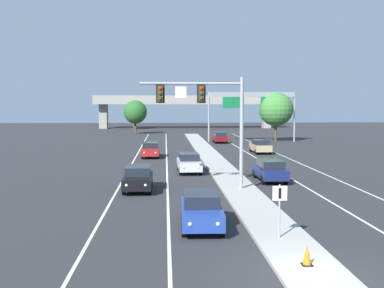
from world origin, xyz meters
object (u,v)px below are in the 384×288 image
at_px(car_oncoming_silver, 189,163).
at_px(highway_sign_gantry, 252,101).
at_px(overhead_signal_mast, 209,109).
at_px(car_receding_navy, 270,170).
at_px(tree_far_left_a, 134,113).
at_px(traffic_cone_median_nose, 307,255).
at_px(car_receding_tan, 260,146).
at_px(tree_far_left_b, 135,112).
at_px(car_oncoming_blue, 201,210).
at_px(car_receding_darkred, 220,137).
at_px(car_oncoming_black, 138,178).
at_px(median_sign_post, 280,203).
at_px(tree_far_right_c, 276,109).
at_px(car_oncoming_red, 151,150).

bearing_deg(car_oncoming_silver, highway_sign_gantry, 70.66).
xyz_separation_m(overhead_signal_mast, car_receding_navy, (4.82, 3.63, -4.49)).
bearing_deg(tree_far_left_a, car_oncoming_silver, -82.51).
distance_m(overhead_signal_mast, traffic_cone_median_nose, 15.69).
bearing_deg(car_receding_tan, traffic_cone_median_nose, -99.16).
bearing_deg(tree_far_left_b, car_oncoming_blue, -83.95).
bearing_deg(car_receding_darkred, car_oncoming_silver, -101.46).
bearing_deg(car_oncoming_black, tree_far_left_a, 93.98).
relative_size(median_sign_post, tree_far_left_a, 0.39).
height_order(car_oncoming_blue, car_receding_navy, same).
distance_m(median_sign_post, tree_far_left_b, 71.82).
height_order(car_oncoming_blue, tree_far_right_c, tree_far_right_c).
bearing_deg(median_sign_post, traffic_cone_median_nose, -87.64).
bearing_deg(overhead_signal_mast, car_oncoming_red, 102.55).
height_order(car_oncoming_blue, tree_far_left_b, tree_far_left_b).
height_order(car_oncoming_red, car_receding_tan, same).
bearing_deg(car_receding_navy, car_receding_tan, 80.52).
height_order(traffic_cone_median_nose, tree_far_left_b, tree_far_left_b).
height_order(car_receding_tan, tree_far_left_a, tree_far_left_a).
height_order(car_oncoming_black, car_receding_tan, same).
distance_m(car_receding_darkred, tree_far_left_a, 42.28).
distance_m(car_receding_navy, highway_sign_gantry, 37.14).
relative_size(car_oncoming_silver, car_receding_tan, 1.00).
xyz_separation_m(car_receding_darkred, traffic_cone_median_nose, (-3.20, -53.09, -0.31)).
distance_m(car_oncoming_blue, tree_far_left_b, 69.12).
height_order(car_oncoming_black, traffic_cone_median_nose, car_oncoming_black).
bearing_deg(traffic_cone_median_nose, car_oncoming_silver, 97.00).
height_order(car_oncoming_black, car_receding_darkred, same).
relative_size(car_oncoming_red, traffic_cone_median_nose, 6.04).
relative_size(car_receding_darkred, tree_far_right_c, 0.60).
height_order(car_oncoming_black, car_oncoming_red, same).
distance_m(tree_far_left_a, tree_far_right_c, 44.26).
height_order(median_sign_post, tree_far_right_c, tree_far_right_c).
relative_size(car_oncoming_silver, car_receding_navy, 1.01).
height_order(car_oncoming_red, traffic_cone_median_nose, car_oncoming_red).
bearing_deg(tree_far_left_b, median_sign_post, -81.74).
height_order(car_oncoming_blue, tree_far_left_a, tree_far_left_a).
bearing_deg(overhead_signal_mast, car_oncoming_silver, 96.01).
xyz_separation_m(car_receding_navy, tree_far_right_c, (9.12, 36.80, 4.06)).
height_order(car_oncoming_black, highway_sign_gantry, highway_sign_gantry).
relative_size(car_receding_navy, car_receding_tan, 1.00).
distance_m(median_sign_post, car_oncoming_blue, 3.93).
bearing_deg(car_oncoming_silver, car_receding_darkred, 78.54).
bearing_deg(car_receding_navy, car_oncoming_silver, 140.00).
xyz_separation_m(car_oncoming_red, car_receding_darkred, (9.57, 18.50, 0.00)).
bearing_deg(car_receding_darkred, car_oncoming_red, -117.36).
bearing_deg(car_oncoming_blue, tree_far_left_a, 95.79).
bearing_deg(median_sign_post, car_oncoming_blue, 141.93).
height_order(highway_sign_gantry, tree_far_left_a, highway_sign_gantry).
bearing_deg(tree_far_left_a, car_oncoming_red, -84.48).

